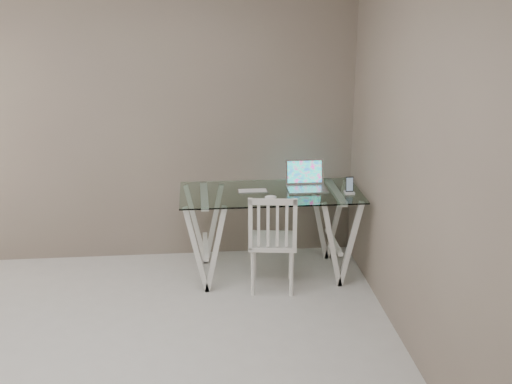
% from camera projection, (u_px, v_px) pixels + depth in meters
% --- Properties ---
extents(room, '(4.50, 4.52, 2.71)m').
position_uv_depth(room, '(66.00, 124.00, 3.28)').
color(room, '#B7B4AF').
rests_on(room, ground).
extents(desk, '(1.50, 0.70, 0.75)m').
position_uv_depth(desk, '(270.00, 233.00, 5.43)').
color(desk, silver).
rests_on(desk, ground).
extents(chair, '(0.43, 0.43, 0.83)m').
position_uv_depth(chair, '(273.00, 238.00, 5.11)').
color(chair, silver).
rests_on(chair, ground).
extents(laptop, '(0.32, 0.28, 0.23)m').
position_uv_depth(laptop, '(306.00, 182.00, 5.41)').
color(laptop, '#B4B4B8').
rests_on(laptop, desk).
extents(keyboard, '(0.25, 0.11, 0.01)m').
position_uv_depth(keyboard, '(253.00, 191.00, 5.34)').
color(keyboard, silver).
rests_on(keyboard, desk).
extents(mouse, '(0.10, 0.06, 0.03)m').
position_uv_depth(mouse, '(271.00, 197.00, 5.14)').
color(mouse, white).
rests_on(mouse, desk).
extents(phone_dock, '(0.08, 0.08, 0.14)m').
position_uv_depth(phone_dock, '(349.00, 189.00, 5.27)').
color(phone_dock, white).
rests_on(phone_dock, desk).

